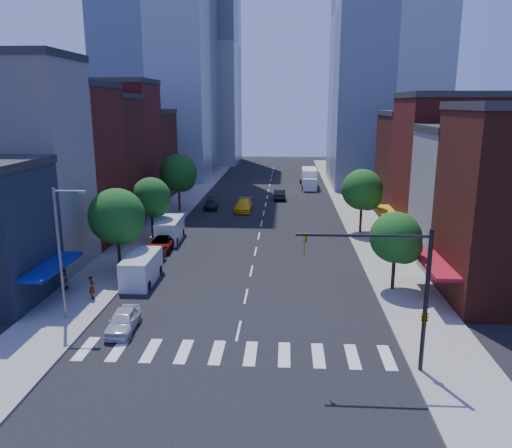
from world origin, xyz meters
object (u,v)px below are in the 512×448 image
(cargo_van_near, at_px, (141,269))
(taxi, at_px, (244,206))
(parked_car_front, at_px, (123,321))
(box_truck, at_px, (309,179))
(pedestrian_far, at_px, (63,280))
(parked_car_second, at_px, (151,258))
(pedestrian_near, at_px, (92,287))
(traffic_car_oncoming, at_px, (280,194))
(parked_car_third, at_px, (161,244))
(cargo_van_far, at_px, (170,230))
(traffic_car_far, at_px, (305,181))
(parked_car_rear, at_px, (211,204))

(cargo_van_near, height_order, taxi, cargo_van_near)
(parked_car_front, xyz_separation_m, box_truck, (14.50, 57.54, 0.87))
(parked_car_front, height_order, pedestrian_far, pedestrian_far)
(parked_car_front, bearing_deg, parked_car_second, 94.41)
(cargo_van_near, relative_size, pedestrian_near, 3.10)
(pedestrian_far, bearing_deg, traffic_car_oncoming, 164.04)
(parked_car_third, xyz_separation_m, traffic_car_oncoming, (11.48, 28.44, 0.10))
(cargo_van_far, relative_size, traffic_car_oncoming, 1.19)
(parked_car_second, bearing_deg, pedestrian_far, -119.71)
(traffic_car_far, height_order, box_truck, box_truck)
(pedestrian_far, bearing_deg, taxi, 165.81)
(parked_car_third, bearing_deg, parked_car_front, -83.90)
(taxi, bearing_deg, traffic_car_oncoming, 62.55)
(taxi, xyz_separation_m, traffic_car_oncoming, (4.82, 9.14, -0.00))
(taxi, relative_size, pedestrian_far, 3.05)
(traffic_car_far, distance_m, box_truck, 3.86)
(parked_car_second, bearing_deg, parked_car_third, 98.31)
(cargo_van_far, bearing_deg, taxi, 65.02)
(parked_car_front, xyz_separation_m, cargo_van_far, (-1.99, 21.88, 0.48))
(parked_car_front, distance_m, traffic_car_oncoming, 47.60)
(traffic_car_far, height_order, pedestrian_near, pedestrian_near)
(parked_car_second, height_order, pedestrian_near, pedestrian_near)
(cargo_van_far, distance_m, pedestrian_near, 17.08)
(cargo_van_far, distance_m, box_truck, 39.29)
(traffic_car_oncoming, distance_m, box_truck, 12.02)
(parked_car_second, distance_m, parked_car_third, 4.73)
(parked_car_front, relative_size, box_truck, 0.50)
(parked_car_rear, distance_m, traffic_car_far, 26.28)
(cargo_van_far, bearing_deg, parked_car_second, -90.61)
(taxi, xyz_separation_m, pedestrian_far, (-11.53, -31.09, 0.25))
(box_truck, distance_m, pedestrian_near, 55.76)
(traffic_car_oncoming, height_order, pedestrian_near, pedestrian_near)
(parked_car_second, height_order, traffic_car_oncoming, traffic_car_oncoming)
(traffic_car_oncoming, height_order, traffic_car_far, traffic_car_oncoming)
(traffic_car_far, bearing_deg, cargo_van_near, 69.17)
(taxi, bearing_deg, cargo_van_near, -101.56)
(parked_car_front, relative_size, parked_car_rear, 0.90)
(parked_car_front, bearing_deg, box_truck, 72.63)
(parked_car_rear, xyz_separation_m, box_truck, (14.50, 18.61, 0.91))
(parked_car_rear, relative_size, taxi, 0.84)
(parked_car_second, height_order, cargo_van_near, cargo_van_near)
(parked_car_third, relative_size, cargo_van_near, 0.90)
(parked_car_second, distance_m, traffic_car_far, 50.28)
(traffic_car_oncoming, bearing_deg, parked_car_second, 69.25)
(parked_car_front, height_order, taxi, taxi)
(pedestrian_far, bearing_deg, box_truck, 163.47)
(parked_car_third, xyz_separation_m, parked_car_rear, (2.00, 20.73, -0.02))
(parked_car_rear, distance_m, box_truck, 23.61)
(traffic_car_oncoming, height_order, pedestrian_far, pedestrian_far)
(cargo_van_near, height_order, pedestrian_far, cargo_van_near)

